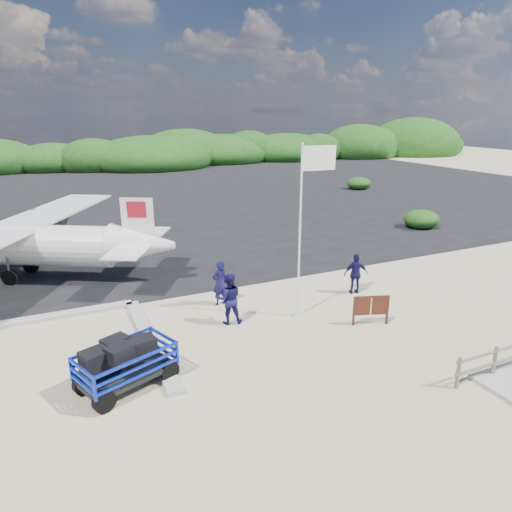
{
  "coord_description": "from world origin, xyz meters",
  "views": [
    {
      "loc": [
        -7.09,
        -12.99,
        7.71
      ],
      "look_at": [
        0.52,
        3.55,
        1.89
      ],
      "focal_mm": 32.0,
      "sensor_mm": 36.0,
      "label": 1
    }
  ],
  "objects_px": {
    "crew_b": "(229,299)",
    "aircraft_large": "(321,199)",
    "crew_a": "(220,283)",
    "baggage_cart": "(128,387)",
    "crew_c": "(356,274)",
    "signboard": "(370,325)",
    "flagpole": "(297,316)"
  },
  "relations": [
    {
      "from": "flagpole",
      "to": "aircraft_large",
      "type": "xyz_separation_m",
      "value": [
        14.25,
        20.69,
        0.0
      ]
    },
    {
      "from": "signboard",
      "to": "crew_c",
      "type": "xyz_separation_m",
      "value": [
        1.36,
        2.8,
        0.9
      ]
    },
    {
      "from": "baggage_cart",
      "to": "crew_c",
      "type": "relative_size",
      "value": 1.62
    },
    {
      "from": "signboard",
      "to": "crew_c",
      "type": "bearing_deg",
      "value": 83.83
    },
    {
      "from": "signboard",
      "to": "crew_b",
      "type": "xyz_separation_m",
      "value": [
        -4.75,
        2.37,
        0.99
      ]
    },
    {
      "from": "crew_b",
      "to": "crew_c",
      "type": "relative_size",
      "value": 1.09
    },
    {
      "from": "crew_b",
      "to": "aircraft_large",
      "type": "height_order",
      "value": "aircraft_large"
    },
    {
      "from": "crew_c",
      "to": "aircraft_large",
      "type": "xyz_separation_m",
      "value": [
        10.78,
        19.7,
        -0.9
      ]
    },
    {
      "from": "baggage_cart",
      "to": "aircraft_large",
      "type": "xyz_separation_m",
      "value": [
        21.15,
        22.83,
        0.0
      ]
    },
    {
      "from": "crew_b",
      "to": "baggage_cart",
      "type": "bearing_deg",
      "value": 47.88
    },
    {
      "from": "aircraft_large",
      "to": "baggage_cart",
      "type": "bearing_deg",
      "value": 76.52
    },
    {
      "from": "flagpole",
      "to": "crew_a",
      "type": "bearing_deg",
      "value": 135.22
    },
    {
      "from": "flagpole",
      "to": "crew_c",
      "type": "distance_m",
      "value": 3.72
    },
    {
      "from": "signboard",
      "to": "crew_a",
      "type": "xyz_separation_m",
      "value": [
        -4.46,
        4.15,
        0.95
      ]
    },
    {
      "from": "crew_a",
      "to": "crew_b",
      "type": "bearing_deg",
      "value": 70.05
    },
    {
      "from": "signboard",
      "to": "crew_c",
      "type": "distance_m",
      "value": 3.25
    },
    {
      "from": "signboard",
      "to": "baggage_cart",
      "type": "bearing_deg",
      "value": -158.1
    },
    {
      "from": "baggage_cart",
      "to": "flagpole",
      "type": "xyz_separation_m",
      "value": [
        6.9,
        2.14,
        0.0
      ]
    },
    {
      "from": "crew_b",
      "to": "crew_a",
      "type": "bearing_deg",
      "value": -83.85
    },
    {
      "from": "baggage_cart",
      "to": "crew_a",
      "type": "bearing_deg",
      "value": 23.43
    },
    {
      "from": "flagpole",
      "to": "aircraft_large",
      "type": "relative_size",
      "value": 0.39
    },
    {
      "from": "aircraft_large",
      "to": "crew_a",
      "type": "bearing_deg",
      "value": 77.19
    },
    {
      "from": "crew_c",
      "to": "aircraft_large",
      "type": "distance_m",
      "value": 22.48
    },
    {
      "from": "crew_b",
      "to": "aircraft_large",
      "type": "xyz_separation_m",
      "value": [
        16.9,
        20.14,
        -0.99
      ]
    },
    {
      "from": "crew_a",
      "to": "crew_c",
      "type": "distance_m",
      "value": 5.97
    },
    {
      "from": "crew_a",
      "to": "crew_b",
      "type": "distance_m",
      "value": 1.81
    },
    {
      "from": "flagpole",
      "to": "crew_b",
      "type": "xyz_separation_m",
      "value": [
        -2.65,
        0.56,
        0.99
      ]
    },
    {
      "from": "flagpole",
      "to": "signboard",
      "type": "xyz_separation_m",
      "value": [
        2.1,
        -1.81,
        0.0
      ]
    },
    {
      "from": "crew_c",
      "to": "crew_a",
      "type": "bearing_deg",
      "value": 5.25
    },
    {
      "from": "crew_a",
      "to": "aircraft_large",
      "type": "relative_size",
      "value": 0.11
    },
    {
      "from": "flagpole",
      "to": "crew_a",
      "type": "distance_m",
      "value": 3.45
    },
    {
      "from": "crew_a",
      "to": "aircraft_large",
      "type": "height_order",
      "value": "aircraft_large"
    }
  ]
}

